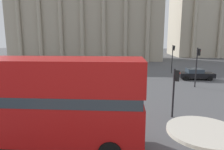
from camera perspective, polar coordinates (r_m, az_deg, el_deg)
double_decker_bus at (r=9.96m, az=-21.91°, el=-6.37°), size 10.18×2.63×4.22m
plaza_building_left at (r=50.14m, az=-7.21°, el=14.52°), size 35.68×11.79×17.38m
traffic_light_near at (r=13.36m, az=17.60°, el=-2.89°), size 0.42×0.24×3.21m
traffic_light_mid at (r=22.51m, az=23.20°, el=3.48°), size 0.42×0.24×4.13m
traffic_light_far at (r=30.41m, az=17.01°, el=5.50°), size 0.42×0.24×4.15m
car_white at (r=23.69m, az=-8.34°, el=-0.32°), size 4.20×1.93×1.35m
car_black at (r=27.05m, az=22.75°, el=0.31°), size 4.20×1.93×1.35m
pedestrian_grey at (r=20.05m, az=-12.58°, el=-1.54°), size 0.32×0.32×1.74m
pedestrian_red at (r=18.99m, az=-22.09°, el=-2.86°), size 0.32×0.32×1.69m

